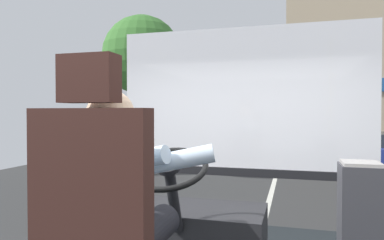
% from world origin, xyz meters
% --- Properties ---
extents(ground, '(18.00, 44.00, 0.06)m').
position_xyz_m(ground, '(0.00, 8.80, -0.02)').
color(ground, '#2F2F2F').
extents(bus_driver, '(0.78, 0.57, 0.74)m').
position_xyz_m(bus_driver, '(-0.25, -0.50, 1.56)').
color(bus_driver, black).
rests_on(bus_driver, driver_seat).
extents(steering_console, '(1.10, 0.98, 0.87)m').
position_xyz_m(steering_console, '(-0.25, 0.60, 1.06)').
color(steering_console, black).
rests_on(steering_console, bus_floor).
extents(fare_box, '(0.24, 0.25, 0.80)m').
position_xyz_m(fare_box, '(0.89, 0.47, 1.23)').
color(fare_box, '#333338').
rests_on(fare_box, bus_floor).
extents(windshield_panel, '(2.50, 0.08, 1.48)m').
position_xyz_m(windshield_panel, '(0.00, 1.62, 1.88)').
color(windshield_panel, white).
extents(street_tree, '(2.42, 2.42, 4.91)m').
position_xyz_m(street_tree, '(-3.98, 8.18, 3.65)').
color(street_tree, '#4C3828').
rests_on(street_tree, ground).
extents(parked_car_white, '(2.01, 4.34, 1.23)m').
position_xyz_m(parked_car_white, '(4.25, 17.62, 0.64)').
color(parked_car_white, silver).
rests_on(parked_car_white, ground).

